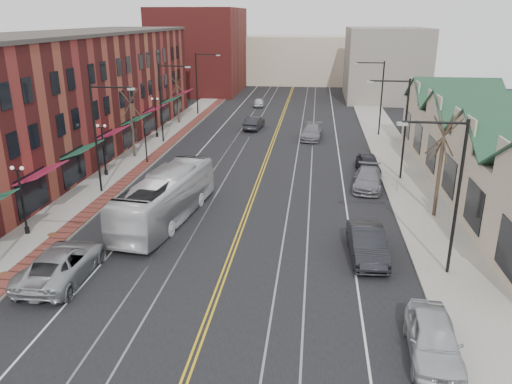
% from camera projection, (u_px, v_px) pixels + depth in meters
% --- Properties ---
extents(ground, '(160.00, 160.00, 0.00)m').
position_uv_depth(ground, '(205.00, 326.00, 21.58)').
color(ground, black).
rests_on(ground, ground).
extents(sidewalk_left, '(4.00, 120.00, 0.15)m').
position_uv_depth(sidewalk_left, '(116.00, 176.00, 41.63)').
color(sidewalk_left, gray).
rests_on(sidewalk_left, ground).
extents(sidewalk_right, '(4.00, 120.00, 0.15)m').
position_uv_depth(sidewalk_right, '(410.00, 187.00, 38.93)').
color(sidewalk_right, gray).
rests_on(sidewalk_right, ground).
extents(building_left, '(10.00, 50.00, 11.00)m').
position_uv_depth(building_left, '(67.00, 96.00, 47.16)').
color(building_left, maroon).
rests_on(building_left, ground).
extents(building_right, '(8.00, 36.00, 4.60)m').
position_uv_depth(building_right, '(495.00, 162.00, 37.52)').
color(building_right, beige).
rests_on(building_right, ground).
extents(backdrop_left, '(14.00, 18.00, 14.00)m').
position_uv_depth(backdrop_left, '(200.00, 51.00, 86.57)').
color(backdrop_left, maroon).
rests_on(backdrop_left, ground).
extents(backdrop_mid, '(22.00, 14.00, 9.00)m').
position_uv_depth(backdrop_mid, '(295.00, 59.00, 99.65)').
color(backdrop_mid, beige).
rests_on(backdrop_mid, ground).
extents(backdrop_right, '(12.00, 16.00, 11.00)m').
position_uv_depth(backdrop_right, '(385.00, 64.00, 78.92)').
color(backdrop_right, slate).
rests_on(backdrop_right, ground).
extents(streetlight_l_1, '(3.33, 0.25, 8.00)m').
position_uv_depth(streetlight_l_1, '(101.00, 128.00, 36.13)').
color(streetlight_l_1, black).
rests_on(streetlight_l_1, sidewalk_left).
extents(streetlight_l_2, '(3.33, 0.25, 8.00)m').
position_uv_depth(streetlight_l_2, '(165.00, 95.00, 51.10)').
color(streetlight_l_2, black).
rests_on(streetlight_l_2, sidewalk_left).
extents(streetlight_l_3, '(3.33, 0.25, 8.00)m').
position_uv_depth(streetlight_l_3, '(200.00, 77.00, 66.08)').
color(streetlight_l_3, black).
rests_on(streetlight_l_3, sidewalk_left).
extents(streetlight_r_0, '(3.33, 0.25, 8.00)m').
position_uv_depth(streetlight_r_0, '(450.00, 182.00, 24.29)').
color(streetlight_r_0, black).
rests_on(streetlight_r_0, sidewalk_right).
extents(streetlight_r_1, '(3.33, 0.25, 8.00)m').
position_uv_depth(streetlight_r_1, '(400.00, 119.00, 39.26)').
color(streetlight_r_1, black).
rests_on(streetlight_r_1, sidewalk_right).
extents(streetlight_r_2, '(3.33, 0.25, 8.00)m').
position_uv_depth(streetlight_r_2, '(378.00, 91.00, 54.24)').
color(streetlight_r_2, black).
rests_on(streetlight_r_2, sidewalk_right).
extents(lamppost_l_1, '(0.84, 0.28, 4.27)m').
position_uv_depth(lamppost_l_1, '(22.00, 202.00, 29.77)').
color(lamppost_l_1, black).
rests_on(lamppost_l_1, sidewalk_left).
extents(lamppost_l_2, '(0.84, 0.28, 4.27)m').
position_uv_depth(lamppost_l_2, '(104.00, 151.00, 41.01)').
color(lamppost_l_2, black).
rests_on(lamppost_l_2, sidewalk_left).
extents(lamppost_l_3, '(0.84, 0.28, 4.27)m').
position_uv_depth(lamppost_l_3, '(156.00, 118.00, 54.11)').
color(lamppost_l_3, black).
rests_on(lamppost_l_3, sidewalk_left).
extents(tree_left_near, '(1.78, 1.37, 6.48)m').
position_uv_depth(tree_left_near, '(132.00, 121.00, 46.15)').
color(tree_left_near, '#382B21').
rests_on(tree_left_near, sidewalk_left).
extents(tree_left_far, '(1.66, 1.28, 6.02)m').
position_uv_depth(tree_left_far, '(178.00, 97.00, 61.21)').
color(tree_left_far, '#382B21').
rests_on(tree_left_far, sidewalk_left).
extents(tree_right_mid, '(1.90, 1.46, 6.93)m').
position_uv_depth(tree_right_mid, '(440.00, 163.00, 32.04)').
color(tree_right_mid, '#382B21').
rests_on(tree_right_mid, sidewalk_right).
extents(manhole_mid, '(0.60, 0.60, 0.02)m').
position_uv_depth(manhole_mid, '(4.00, 274.00, 25.60)').
color(manhole_mid, '#592D19').
rests_on(manhole_mid, sidewalk_left).
extents(manhole_far, '(0.60, 0.60, 0.02)m').
position_uv_depth(manhole_far, '(52.00, 234.00, 30.28)').
color(manhole_far, '#592D19').
rests_on(manhole_far, sidewalk_left).
extents(traffic_signal, '(0.18, 0.15, 3.80)m').
position_uv_depth(traffic_signal, '(145.00, 139.00, 44.46)').
color(traffic_signal, black).
rests_on(traffic_signal, sidewalk_left).
extents(transit_bus, '(4.11, 11.68, 3.18)m').
position_uv_depth(transit_bus, '(166.00, 198.00, 32.20)').
color(transit_bus, silver).
rests_on(transit_bus, ground).
extents(parked_suv, '(2.93, 6.14, 1.69)m').
position_uv_depth(parked_suv, '(62.00, 263.00, 25.27)').
color(parked_suv, '#A0A3A7').
rests_on(parked_suv, ground).
extents(parked_car_a, '(2.22, 4.92, 1.64)m').
position_uv_depth(parked_car_a, '(433.00, 339.00, 19.38)').
color(parked_car_a, '#B6BABE').
rests_on(parked_car_a, ground).
extents(parked_car_b, '(2.06, 5.26, 1.71)m').
position_uv_depth(parked_car_b, '(367.00, 244.00, 27.42)').
color(parked_car_b, black).
rests_on(parked_car_b, ground).
extents(parked_car_c, '(2.74, 5.37, 1.49)m').
position_uv_depth(parked_car_c, '(368.00, 179.00, 38.62)').
color(parked_car_c, slate).
rests_on(parked_car_c, ground).
extents(parked_car_d, '(2.00, 4.59, 1.54)m').
position_uv_depth(parked_car_d, '(368.00, 164.00, 42.53)').
color(parked_car_d, black).
rests_on(parked_car_d, ground).
extents(distant_car_left, '(2.13, 4.79, 1.53)m').
position_uv_depth(distant_car_left, '(254.00, 123.00, 58.88)').
color(distant_car_left, black).
rests_on(distant_car_left, ground).
extents(distant_car_right, '(2.59, 5.34, 1.50)m').
position_uv_depth(distant_car_right, '(312.00, 132.00, 54.22)').
color(distant_car_right, slate).
rests_on(distant_car_right, ground).
extents(distant_car_far, '(1.80, 3.84, 1.27)m').
position_uv_depth(distant_car_far, '(259.00, 102.00, 73.74)').
color(distant_car_far, silver).
rests_on(distant_car_far, ground).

